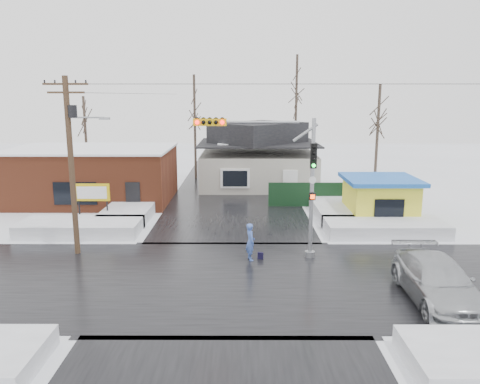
{
  "coord_description": "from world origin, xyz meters",
  "views": [
    {
      "loc": [
        0.52,
        -19.63,
        8.07
      ],
      "look_at": [
        0.44,
        4.81,
        3.0
      ],
      "focal_mm": 35.0,
      "sensor_mm": 36.0,
      "label": 1
    }
  ],
  "objects_px": {
    "kiosk": "(380,199)",
    "pedestrian": "(250,242)",
    "traffic_signal": "(281,169)",
    "car": "(437,281)",
    "marquee_sign": "(92,194)",
    "utility_pole": "(72,156)"
  },
  "relations": [
    {
      "from": "traffic_signal",
      "to": "kiosk",
      "type": "relative_size",
      "value": 1.52
    },
    {
      "from": "traffic_signal",
      "to": "pedestrian",
      "type": "bearing_deg",
      "value": -163.53
    },
    {
      "from": "kiosk",
      "to": "pedestrian",
      "type": "bearing_deg",
      "value": -138.84
    },
    {
      "from": "traffic_signal",
      "to": "utility_pole",
      "type": "relative_size",
      "value": 0.78
    },
    {
      "from": "pedestrian",
      "to": "car",
      "type": "distance_m",
      "value": 8.72
    },
    {
      "from": "traffic_signal",
      "to": "marquee_sign",
      "type": "bearing_deg",
      "value": 150.28
    },
    {
      "from": "utility_pole",
      "to": "traffic_signal",
      "type": "bearing_deg",
      "value": -2.95
    },
    {
      "from": "marquee_sign",
      "to": "car",
      "type": "height_order",
      "value": "marquee_sign"
    },
    {
      "from": "kiosk",
      "to": "traffic_signal",
      "type": "bearing_deg",
      "value": -135.16
    },
    {
      "from": "pedestrian",
      "to": "car",
      "type": "bearing_deg",
      "value": -137.87
    },
    {
      "from": "kiosk",
      "to": "pedestrian",
      "type": "relative_size",
      "value": 2.46
    },
    {
      "from": "kiosk",
      "to": "car",
      "type": "xyz_separation_m",
      "value": [
        -1.22,
        -12.2,
        -0.62
      ]
    },
    {
      "from": "kiosk",
      "to": "marquee_sign",
      "type": "bearing_deg",
      "value": -178.45
    },
    {
      "from": "traffic_signal",
      "to": "utility_pole",
      "type": "height_order",
      "value": "utility_pole"
    },
    {
      "from": "marquee_sign",
      "to": "kiosk",
      "type": "bearing_deg",
      "value": 1.55
    },
    {
      "from": "pedestrian",
      "to": "car",
      "type": "relative_size",
      "value": 0.32
    },
    {
      "from": "traffic_signal",
      "to": "car",
      "type": "xyz_separation_m",
      "value": [
        5.84,
        -5.17,
        -3.69
      ]
    },
    {
      "from": "kiosk",
      "to": "pedestrian",
      "type": "xyz_separation_m",
      "value": [
        -8.54,
        -7.46,
        -0.53
      ]
    },
    {
      "from": "utility_pole",
      "to": "kiosk",
      "type": "relative_size",
      "value": 1.96
    },
    {
      "from": "utility_pole",
      "to": "marquee_sign",
      "type": "relative_size",
      "value": 3.53
    },
    {
      "from": "traffic_signal",
      "to": "kiosk",
      "type": "distance_m",
      "value": 10.43
    },
    {
      "from": "marquee_sign",
      "to": "car",
      "type": "xyz_separation_m",
      "value": [
        17.28,
        -11.7,
        -1.08
      ]
    }
  ]
}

